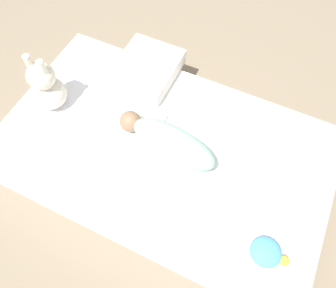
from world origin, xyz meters
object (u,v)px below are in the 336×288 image
swaddled_baby (169,142)px  turtle_plush (267,253)px  pillow (146,69)px  bunny_plush (47,87)px

swaddled_baby → turtle_plush: bearing=161.3°
swaddled_baby → pillow: swaddled_baby is taller
turtle_plush → pillow: bearing=143.7°
bunny_plush → turtle_plush: 1.25m
pillow → bunny_plush: bunny_plush is taller
pillow → bunny_plush: size_ratio=1.12×
swaddled_baby → bunny_plush: bunny_plush is taller
pillow → turtle_plush: size_ratio=2.25×
swaddled_baby → pillow: (-0.31, 0.37, -0.04)m
pillow → bunny_plush: 0.52m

